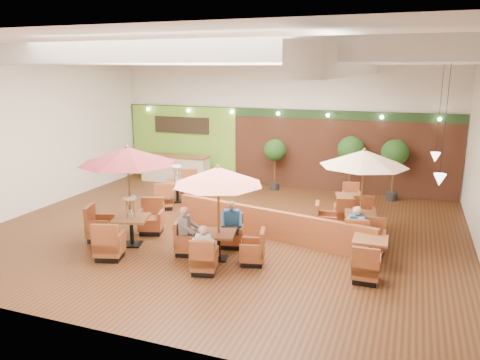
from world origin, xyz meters
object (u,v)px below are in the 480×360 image
at_px(booth_divider, 269,224).
at_px(table_3, 177,189).
at_px(table_2, 361,174).
at_px(service_counter, 175,169).
at_px(topiary_2, 395,155).
at_px(diner_0, 204,244).
at_px(diner_2, 187,227).
at_px(table_1, 218,195).
at_px(table_0, 126,175).
at_px(diner_1, 232,220).
at_px(diner_4, 356,224).
at_px(table_5, 348,206).
at_px(topiary_1, 351,152).
at_px(topiary_0, 275,152).
at_px(table_4, 369,253).

height_order(booth_divider, table_3, table_3).
bearing_deg(booth_divider, table_2, 31.82).
relative_size(service_counter, table_2, 1.12).
bearing_deg(table_3, booth_divider, -55.46).
bearing_deg(topiary_2, diner_0, -115.22).
xyz_separation_m(booth_divider, diner_2, (-1.69, -1.89, 0.34)).
bearing_deg(topiary_2, table_1, -117.89).
distance_m(table_0, diner_1, 3.11).
relative_size(booth_divider, table_1, 2.49).
xyz_separation_m(topiary_2, diner_4, (-0.66, -5.60, -0.95)).
height_order(booth_divider, table_5, table_5).
distance_m(diner_0, diner_4, 4.21).
distance_m(diner_1, diner_4, 3.36).
bearing_deg(table_1, table_0, 165.12).
xyz_separation_m(table_1, topiary_1, (2.32, 7.38, 0.03)).
distance_m(topiary_2, diner_1, 7.61).
bearing_deg(topiary_0, diner_4, -55.13).
bearing_deg(diner_1, topiary_0, -105.12).
distance_m(table_0, diner_2, 2.20).
height_order(service_counter, topiary_0, topiary_0).
relative_size(service_counter, booth_divider, 0.47).
bearing_deg(table_1, diner_2, 166.42).
height_order(table_0, diner_2, table_0).
distance_m(table_2, table_3, 7.05).
relative_size(topiary_1, diner_4, 2.89).
height_order(booth_divider, table_2, table_2).
relative_size(table_1, table_2, 0.95).
xyz_separation_m(table_2, diner_2, (-4.09, -2.76, -1.15)).
bearing_deg(table_2, topiary_0, 120.75).
bearing_deg(topiary_0, topiary_1, 0.00).
distance_m(service_counter, topiary_1, 7.49).
distance_m(table_5, diner_0, 6.39).
bearing_deg(diner_2, diner_0, 31.40).
distance_m(service_counter, booth_divider, 7.89).
distance_m(topiary_2, diner_4, 5.71).
bearing_deg(topiary_2, table_4, -91.90).
distance_m(service_counter, topiary_0, 4.52).
bearing_deg(topiary_0, table_4, -56.20).
bearing_deg(table_1, diner_4, 15.24).
relative_size(table_0, diner_2, 3.45).
height_order(topiary_0, diner_2, topiary_0).
bearing_deg(topiary_2, booth_divider, -119.69).
xyz_separation_m(table_3, topiary_0, (2.87, 2.95, 1.05)).
height_order(table_4, topiary_2, topiary_2).
relative_size(booth_divider, diner_4, 7.82).
xyz_separation_m(diner_2, diner_4, (4.15, 1.78, -0.01)).
bearing_deg(table_0, table_4, -10.42).
height_order(booth_divider, table_1, table_1).
bearing_deg(booth_divider, topiary_2, 72.21).
relative_size(topiary_0, diner_1, 2.48).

